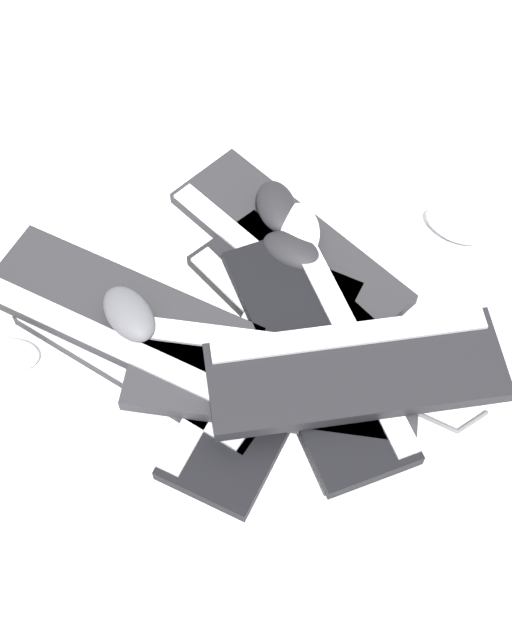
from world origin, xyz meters
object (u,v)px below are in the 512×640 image
Objects in this scene: keyboard_3 at (151,352)px; mouse_6 at (300,230)px; mouse_2 at (455,224)px; mouse_4 at (277,206)px; mouse_0 at (129,314)px; mouse_3 at (4,356)px; keyboard_6 at (318,351)px; keyboard_0 at (263,375)px; keyboard_5 at (119,315)px; keyboard_4 at (273,379)px; keyboard_7 at (356,370)px; mouse_5 at (293,252)px; keyboard_2 at (288,248)px; keyboard_1 at (308,321)px.

mouse_6 is at bearing 130.54° from keyboard_3.
mouse_4 is at bearing 31.94° from mouse_2.
mouse_0 reaches higher than mouse_3.
keyboard_0 is at bearing -74.79° from keyboard_6.
mouse_2 is (-0.19, 0.56, -0.02)m from keyboard_5.
keyboard_4 is 4.17× the size of mouse_3.
keyboard_7 reaches higher than keyboard_5.
keyboard_0 is 0.09m from keyboard_6.
mouse_4 is at bearing -147.69° from mouse_6.
keyboard_5 is 0.30m from mouse_5.
keyboard_2 is 3.84× the size of mouse_0.
mouse_2 reaches higher than keyboard_1.
mouse_5 is at bearing 125.40° from keyboard_3.
keyboard_7 is at bearing -38.52° from mouse_5.
keyboard_0 is at bearing -11.32° from keyboard_2.
keyboard_0 is 0.44m from mouse_2.
keyboard_1 is at bearing -1.61° from mouse_6.
keyboard_2 is at bearing 25.08° from mouse_3.
mouse_3 is at bearing -65.72° from keyboard_2.
keyboard_3 is at bearing 128.93° from mouse_4.
keyboard_0 is 4.18× the size of mouse_4.
keyboard_4 reaches higher than keyboard_0.
keyboard_1 is 0.30m from keyboard_5.
keyboard_2 is 0.29m from mouse_2.
mouse_6 is at bearing 165.07° from keyboard_0.
keyboard_7 reaches higher than mouse_6.
keyboard_2 is at bearing -169.71° from keyboard_1.
keyboard_4 reaches higher than mouse_3.
keyboard_6 reaches higher than keyboard_1.
keyboard_1 is 0.14m from keyboard_4.
mouse_2 and mouse_3 have the same top height.
mouse_3 reaches higher than keyboard_0.
mouse_3 is at bearing -95.19° from keyboard_0.
mouse_5 is (-0.11, 0.28, 0.01)m from keyboard_5.
mouse_3 reaches higher than keyboard_1.
keyboard_4 reaches higher than keyboard_2.
mouse_0 is at bearing 121.77° from mouse_4.
mouse_0 is (-0.07, -0.20, 0.07)m from keyboard_0.
mouse_0 is 1.00× the size of mouse_5.
mouse_4 is at bearing 32.14° from mouse_3.
keyboard_6 reaches higher than mouse_2.
keyboard_2 is 0.22m from keyboard_6.
mouse_0 reaches higher than keyboard_7.
mouse_4 and mouse_6 have the same top height.
keyboard_3 is 0.98× the size of keyboard_4.
keyboard_4 is at bearing 70.63° from keyboard_3.
mouse_5 is at bearing 21.20° from mouse_3.
keyboard_0 is at bearing 75.59° from mouse_2.
keyboard_4 is 0.09m from keyboard_6.
keyboard_0 is at bearing -4.39° from mouse_3.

